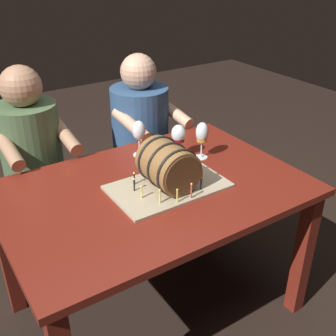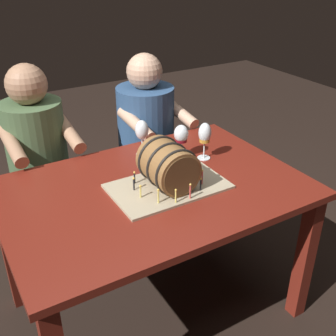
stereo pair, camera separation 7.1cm
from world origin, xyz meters
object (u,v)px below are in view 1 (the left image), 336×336
at_px(wine_glass_amber, 202,134).
at_px(person_seated_right, 141,151).
at_px(barrel_cake, 168,168).
at_px(person_seated_left, 37,179).
at_px(dining_table, 154,207).
at_px(wine_glass_empty, 139,131).
at_px(wine_glass_red, 178,135).

height_order(wine_glass_amber, person_seated_right, person_seated_right).
relative_size(barrel_cake, person_seated_left, 0.43).
bearing_deg(barrel_cake, dining_table, 141.23).
height_order(wine_glass_empty, wine_glass_red, wine_glass_empty).
height_order(wine_glass_red, wine_glass_amber, wine_glass_amber).
relative_size(wine_glass_red, person_seated_left, 0.15).
bearing_deg(person_seated_left, person_seated_right, 0.01).
xyz_separation_m(barrel_cake, wine_glass_red, (0.21, 0.23, 0.02)).
bearing_deg(dining_table, barrel_cake, -38.77).
xyz_separation_m(wine_glass_red, person_seated_right, (0.08, 0.53, -0.32)).
bearing_deg(wine_glass_empty, barrel_cake, -98.85).
distance_m(wine_glass_empty, wine_glass_red, 0.20).
bearing_deg(person_seated_right, wine_glass_empty, -120.19).
bearing_deg(person_seated_left, dining_table, -64.60).
bearing_deg(dining_table, wine_glass_empty, 71.26).
relative_size(dining_table, barrel_cake, 2.63).
height_order(wine_glass_red, person_seated_left, person_seated_left).
height_order(dining_table, wine_glass_red, wine_glass_red).
xyz_separation_m(barrel_cake, person_seated_left, (-0.39, 0.76, -0.30)).
height_order(barrel_cake, person_seated_right, person_seated_right).
xyz_separation_m(dining_table, person_seated_left, (-0.34, 0.72, -0.09)).
xyz_separation_m(dining_table, person_seated_right, (0.34, 0.72, -0.09)).
distance_m(wine_glass_red, wine_glass_amber, 0.12).
relative_size(wine_glass_red, wine_glass_amber, 0.91).
distance_m(wine_glass_empty, person_seated_right, 0.57).
distance_m(barrel_cake, wine_glass_empty, 0.36).
xyz_separation_m(wine_glass_empty, person_seated_right, (0.23, 0.40, -0.33)).
xyz_separation_m(wine_glass_red, wine_glass_amber, (0.09, -0.07, 0.01)).
xyz_separation_m(barrel_cake, wine_glass_amber, (0.31, 0.16, 0.03)).
relative_size(wine_glass_amber, person_seated_right, 0.17).
distance_m(dining_table, person_seated_left, 0.80).
xyz_separation_m(wine_glass_empty, wine_glass_amber, (0.25, -0.20, -0.00)).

